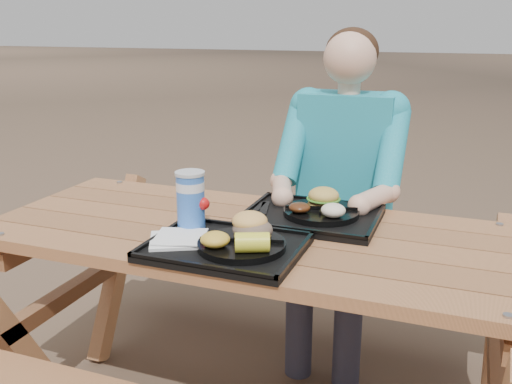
% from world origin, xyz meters
% --- Properties ---
extents(picnic_table, '(1.80, 1.49, 0.75)m').
position_xyz_m(picnic_table, '(0.00, 0.00, 0.38)').
color(picnic_table, '#999999').
rests_on(picnic_table, ground).
extents(tray_near, '(0.45, 0.35, 0.02)m').
position_xyz_m(tray_near, '(-0.02, -0.21, 0.76)').
color(tray_near, black).
rests_on(tray_near, picnic_table).
extents(tray_far, '(0.45, 0.35, 0.02)m').
position_xyz_m(tray_far, '(0.15, 0.16, 0.76)').
color(tray_far, black).
rests_on(tray_far, picnic_table).
extents(plate_near, '(0.26, 0.26, 0.02)m').
position_xyz_m(plate_near, '(0.04, -0.21, 0.78)').
color(plate_near, black).
rests_on(plate_near, tray_near).
extents(plate_far, '(0.26, 0.26, 0.02)m').
position_xyz_m(plate_far, '(0.18, 0.17, 0.78)').
color(plate_far, black).
rests_on(plate_far, tray_far).
extents(napkin_stack, '(0.21, 0.21, 0.02)m').
position_xyz_m(napkin_stack, '(-0.17, -0.23, 0.78)').
color(napkin_stack, white).
rests_on(napkin_stack, tray_near).
extents(soda_cup, '(0.09, 0.09, 0.18)m').
position_xyz_m(soda_cup, '(-0.18, -0.11, 0.86)').
color(soda_cup, blue).
rests_on(soda_cup, tray_near).
extents(condiment_bbq, '(0.05, 0.05, 0.03)m').
position_xyz_m(condiment_bbq, '(-0.01, -0.09, 0.79)').
color(condiment_bbq, black).
rests_on(condiment_bbq, tray_near).
extents(condiment_mustard, '(0.05, 0.05, 0.03)m').
position_xyz_m(condiment_mustard, '(0.04, -0.08, 0.79)').
color(condiment_mustard, yellow).
rests_on(condiment_mustard, tray_near).
extents(sandwich, '(0.11, 0.11, 0.12)m').
position_xyz_m(sandwich, '(0.05, -0.16, 0.85)').
color(sandwich, '#F4B056').
rests_on(sandwich, plate_near).
extents(mac_cheese, '(0.09, 0.09, 0.04)m').
position_xyz_m(mac_cheese, '(-0.02, -0.27, 0.81)').
color(mac_cheese, gold).
rests_on(mac_cheese, plate_near).
extents(corn_cob, '(0.13, 0.13, 0.06)m').
position_xyz_m(corn_cob, '(0.09, -0.27, 0.82)').
color(corn_cob, yellow).
rests_on(corn_cob, plate_near).
extents(cutlery_far, '(0.06, 0.15, 0.01)m').
position_xyz_m(cutlery_far, '(-0.03, 0.16, 0.77)').
color(cutlery_far, black).
rests_on(cutlery_far, tray_far).
extents(burger, '(0.11, 0.11, 0.10)m').
position_xyz_m(burger, '(0.17, 0.22, 0.84)').
color(burger, gold).
rests_on(burger, plate_far).
extents(baked_beans, '(0.07, 0.07, 0.03)m').
position_xyz_m(baked_beans, '(0.11, 0.11, 0.81)').
color(baked_beans, '#4E250F').
rests_on(baked_beans, plate_far).
extents(potato_salad, '(0.08, 0.08, 0.05)m').
position_xyz_m(potato_salad, '(0.23, 0.11, 0.81)').
color(potato_salad, white).
rests_on(potato_salad, plate_far).
extents(diner, '(0.48, 0.84, 1.28)m').
position_xyz_m(diner, '(0.15, 0.66, 0.64)').
color(diner, '#1AB9AB').
rests_on(diner, ground).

